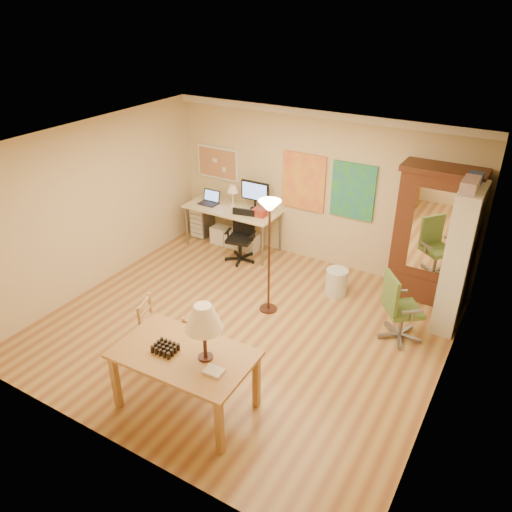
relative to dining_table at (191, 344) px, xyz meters
The scene contains 16 objects.
floor 1.91m from the dining_table, 102.55° to the left, with size 5.50×5.50×0.00m, color brown.
crown_molding 4.44m from the dining_table, 95.06° to the left, with size 5.50×0.08×0.12m, color white.
corkboard 4.79m from the dining_table, 120.49° to the left, with size 0.90×0.04×0.62m, color tan.
art_panel_left 4.17m from the dining_table, 98.50° to the left, with size 0.80×0.04×1.00m, color yellow.
art_panel_right 4.14m from the dining_table, 85.98° to the left, with size 0.75×0.04×0.95m, color teal.
dining_table is the anchor object (origin of this frame).
ladder_chair_back 0.88m from the dining_table, 117.59° to the left, with size 0.43×0.41×0.84m.
ladder_chair_left 1.26m from the dining_table, 151.96° to the left, with size 0.48×0.49×0.86m.
torchiere_lamp 2.31m from the dining_table, 96.60° to the left, with size 0.33×0.33×1.81m.
computer_desk 4.24m from the dining_table, 115.97° to the left, with size 1.79×0.78×1.35m.
office_chair_black 3.78m from the dining_table, 113.56° to the left, with size 0.58×0.58×0.94m.
office_chair_green 3.11m from the dining_table, 56.80° to the left, with size 0.66×0.66×1.03m.
drawer_cart 4.78m from the dining_table, 124.80° to the left, with size 0.33×0.40×0.67m.
armoire 4.22m from the dining_table, 66.33° to the left, with size 1.18×0.56×2.16m.
bookshelf 3.97m from the dining_table, 56.53° to the left, with size 0.32×0.85×2.12m.
wastebin 3.30m from the dining_table, 81.64° to the left, with size 0.35×0.35×0.44m, color silver.
Camera 1 is at (3.21, -5.04, 4.38)m, focal length 35.00 mm.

